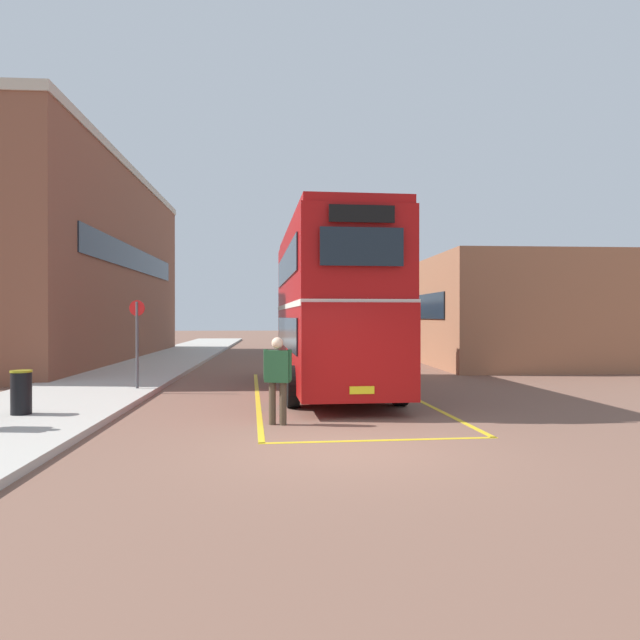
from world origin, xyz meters
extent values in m
plane|color=brown|center=(0.00, 14.40, 0.00)|extent=(135.60, 135.60, 0.00)
cube|color=#B2ADA3|center=(-6.50, 16.80, 0.07)|extent=(4.00, 57.60, 0.14)
cube|color=brown|center=(-11.53, 19.94, 4.51)|extent=(6.85, 22.01, 9.02)
cube|color=#232D38|center=(-8.07, 19.94, 4.96)|extent=(0.06, 16.73, 1.10)
cube|color=#BCB29E|center=(-11.53, 19.94, 9.20)|extent=(6.97, 22.13, 0.36)
cube|color=#9E6647|center=(9.97, 19.33, 2.37)|extent=(8.94, 15.62, 4.74)
cube|color=#19232D|center=(5.47, 19.33, 2.61)|extent=(0.06, 11.87, 1.10)
cylinder|color=black|center=(-1.04, 10.56, 0.50)|extent=(0.33, 1.01, 1.00)
cylinder|color=black|center=(1.54, 10.69, 0.50)|extent=(0.33, 1.01, 1.00)
cylinder|color=black|center=(-0.74, 4.36, 0.50)|extent=(0.33, 1.01, 1.00)
cylinder|color=black|center=(1.84, 4.48, 0.50)|extent=(0.33, 1.01, 1.00)
cube|color=#A80F0F|center=(0.40, 7.52, 1.40)|extent=(2.99, 10.13, 2.10)
cube|color=#A80F0F|center=(0.40, 7.52, 3.50)|extent=(2.98, 9.93, 2.10)
cube|color=#A80F0F|center=(0.40, 7.52, 4.65)|extent=(2.88, 9.82, 0.20)
cube|color=silver|center=(0.40, 7.52, 2.45)|extent=(3.02, 10.03, 0.14)
cube|color=#19232D|center=(-0.87, 7.46, 1.70)|extent=(0.43, 8.21, 0.84)
cube|color=#19232D|center=(-0.87, 7.46, 3.60)|extent=(0.43, 8.21, 0.84)
cube|color=#19232D|center=(1.67, 7.58, 1.70)|extent=(0.43, 8.21, 0.84)
cube|color=#19232D|center=(1.67, 7.58, 3.60)|extent=(0.43, 8.21, 0.84)
cube|color=#19232D|center=(0.64, 2.50, 3.60)|extent=(1.75, 0.13, 0.80)
cube|color=black|center=(0.64, 2.50, 4.28)|extent=(1.38, 0.11, 0.36)
cube|color=#19232D|center=(0.15, 12.54, 1.80)|extent=(2.00, 0.14, 1.00)
cube|color=yellow|center=(0.64, 2.50, 0.63)|extent=(0.52, 0.06, 0.16)
cylinder|color=black|center=(1.77, 29.71, 0.46)|extent=(0.39, 0.95, 0.92)
cylinder|color=black|center=(4.30, 29.34, 0.46)|extent=(0.39, 0.95, 0.92)
cylinder|color=black|center=(0.97, 24.17, 0.46)|extent=(0.39, 0.95, 0.92)
cylinder|color=black|center=(3.49, 23.81, 0.46)|extent=(0.39, 0.95, 0.92)
cube|color=navy|center=(2.63, 26.76, 1.60)|extent=(3.78, 9.58, 2.60)
cube|color=silver|center=(2.63, 26.76, 2.96)|extent=(3.58, 9.19, 0.12)
cube|color=#19232D|center=(1.39, 26.94, 1.95)|extent=(1.10, 7.39, 0.96)
cube|color=#19232D|center=(3.88, 26.58, 1.95)|extent=(1.10, 7.39, 0.96)
cube|color=#19232D|center=(3.30, 31.39, 1.90)|extent=(1.96, 0.32, 1.10)
cylinder|color=#473828|center=(-0.99, 2.11, 0.42)|extent=(0.14, 0.14, 0.85)
cylinder|color=#473828|center=(-1.20, 2.17, 0.42)|extent=(0.14, 0.14, 0.85)
cube|color=#1E4728|center=(-1.09, 2.14, 1.17)|extent=(0.54, 0.35, 0.64)
cylinder|color=#1E4728|center=(-0.86, 2.07, 1.20)|extent=(0.09, 0.09, 0.60)
cylinder|color=#1E4728|center=(-1.33, 2.21, 1.20)|extent=(0.09, 0.09, 0.60)
sphere|color=beige|center=(-1.10, 2.12, 1.63)|extent=(0.23, 0.23, 0.23)
cylinder|color=black|center=(-6.36, 2.92, 0.57)|extent=(0.41, 0.41, 0.87)
cylinder|color=olive|center=(-6.36, 2.92, 1.03)|extent=(0.43, 0.43, 0.04)
cylinder|color=#4C4C51|center=(-5.04, 7.26, 1.36)|extent=(0.08, 0.08, 2.43)
cylinder|color=red|center=(-5.04, 7.26, 2.39)|extent=(0.44, 0.10, 0.44)
cube|color=gold|center=(-1.65, 6.42, 0.00)|extent=(0.70, 12.01, 0.01)
cube|color=gold|center=(2.45, 6.62, 0.00)|extent=(0.70, 12.01, 0.01)
cube|color=gold|center=(0.69, 0.52, 0.00)|extent=(4.23, 0.33, 0.01)
camera|label=1|loc=(-1.06, -9.63, 2.15)|focal=33.24mm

